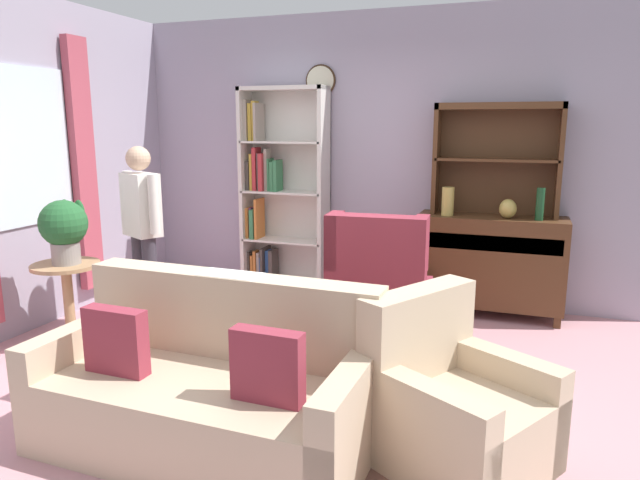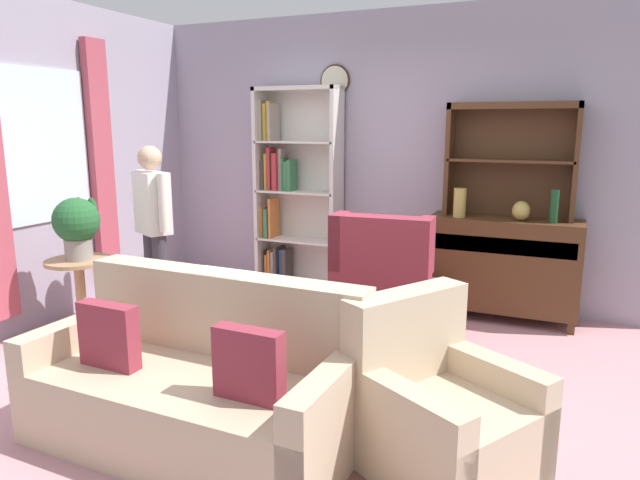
# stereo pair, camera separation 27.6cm
# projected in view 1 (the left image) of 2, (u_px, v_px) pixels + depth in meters

# --- Properties ---
(ground_plane) EXTENTS (5.40, 4.60, 0.02)m
(ground_plane) POSITION_uv_depth(u_px,v_px,m) (297.00, 379.00, 3.98)
(ground_plane) COLOR #C68C93
(wall_back) EXTENTS (5.00, 0.09, 2.80)m
(wall_back) POSITION_uv_depth(u_px,v_px,m) (376.00, 158.00, 5.66)
(wall_back) COLOR #A399AD
(wall_back) RESTS_ON ground_plane
(wall_left) EXTENTS (0.16, 4.20, 2.80)m
(wall_left) POSITION_uv_depth(u_px,v_px,m) (4.00, 167.00, 4.55)
(wall_left) COLOR #A399AD
(wall_left) RESTS_ON ground_plane
(area_rug) EXTENTS (2.53, 2.09, 0.01)m
(area_rug) POSITION_uv_depth(u_px,v_px,m) (308.00, 401.00, 3.63)
(area_rug) COLOR brown
(area_rug) RESTS_ON ground_plane
(bookshelf) EXTENTS (0.90, 0.30, 2.10)m
(bookshelf) POSITION_uv_depth(u_px,v_px,m) (278.00, 194.00, 5.89)
(bookshelf) COLOR silver
(bookshelf) RESTS_ON ground_plane
(sideboard) EXTENTS (1.30, 0.45, 0.92)m
(sideboard) POSITION_uv_depth(u_px,v_px,m) (490.00, 261.00, 5.21)
(sideboard) COLOR #4C2D19
(sideboard) RESTS_ON ground_plane
(sideboard_hutch) EXTENTS (1.10, 0.26, 1.00)m
(sideboard_hutch) POSITION_uv_depth(u_px,v_px,m) (497.00, 144.00, 5.10)
(sideboard_hutch) COLOR #4C2D19
(sideboard_hutch) RESTS_ON sideboard
(vase_tall) EXTENTS (0.11, 0.11, 0.26)m
(vase_tall) POSITION_uv_depth(u_px,v_px,m) (448.00, 201.00, 5.15)
(vase_tall) COLOR tan
(vase_tall) RESTS_ON sideboard
(vase_round) EXTENTS (0.15, 0.15, 0.17)m
(vase_round) POSITION_uv_depth(u_px,v_px,m) (508.00, 209.00, 5.00)
(vase_round) COLOR tan
(vase_round) RESTS_ON sideboard
(bottle_wine) EXTENTS (0.07, 0.07, 0.28)m
(bottle_wine) POSITION_uv_depth(u_px,v_px,m) (540.00, 204.00, 4.89)
(bottle_wine) COLOR #194223
(bottle_wine) RESTS_ON sideboard
(couch_floral) EXTENTS (1.82, 0.89, 0.90)m
(couch_floral) POSITION_uv_depth(u_px,v_px,m) (208.00, 391.00, 3.10)
(couch_floral) COLOR #C6AD8E
(couch_floral) RESTS_ON ground_plane
(armchair_floral) EXTENTS (1.05, 1.04, 0.88)m
(armchair_floral) POSITION_uv_depth(u_px,v_px,m) (453.00, 410.00, 2.94)
(armchair_floral) COLOR #C6AD8E
(armchair_floral) RESTS_ON ground_plane
(wingback_chair) EXTENTS (0.83, 0.85, 1.05)m
(wingback_chair) POSITION_uv_depth(u_px,v_px,m) (379.00, 292.00, 4.68)
(wingback_chair) COLOR maroon
(wingback_chair) RESTS_ON ground_plane
(plant_stand) EXTENTS (0.52, 0.52, 0.66)m
(plant_stand) POSITION_uv_depth(u_px,v_px,m) (68.00, 294.00, 4.53)
(plant_stand) COLOR #A87F56
(plant_stand) RESTS_ON ground_plane
(potted_plant_large) EXTENTS (0.36, 0.36, 0.50)m
(potted_plant_large) POSITION_uv_depth(u_px,v_px,m) (64.00, 227.00, 4.43)
(potted_plant_large) COLOR gray
(potted_plant_large) RESTS_ON plant_stand
(potted_plant_small) EXTENTS (0.21, 0.21, 0.29)m
(potted_plant_small) POSITION_uv_depth(u_px,v_px,m) (80.00, 341.00, 4.18)
(potted_plant_small) COLOR #AD6B4C
(potted_plant_small) RESTS_ON ground_plane
(person_reading) EXTENTS (0.50, 0.33, 1.56)m
(person_reading) POSITION_uv_depth(u_px,v_px,m) (142.00, 225.00, 4.75)
(person_reading) COLOR #38333D
(person_reading) RESTS_ON ground_plane
(coffee_table) EXTENTS (0.80, 0.50, 0.42)m
(coffee_table) POSITION_uv_depth(u_px,v_px,m) (295.00, 327.00, 3.96)
(coffee_table) COLOR #4C2D19
(coffee_table) RESTS_ON ground_plane
(book_stack) EXTENTS (0.18, 0.16, 0.08)m
(book_stack) POSITION_uv_depth(u_px,v_px,m) (313.00, 309.00, 4.00)
(book_stack) COLOR #B22D33
(book_stack) RESTS_ON coffee_table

